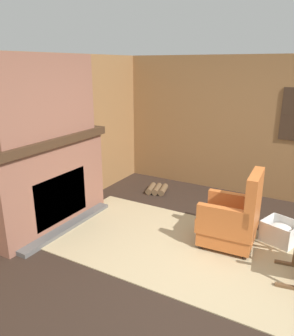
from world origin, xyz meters
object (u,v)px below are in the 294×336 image
object	(u,v)px
firewood_stack	(157,189)
decorative_plate_on_mantel	(45,127)
laundry_basket	(280,232)
oil_lamp_vase	(26,132)
armchair	(232,220)
storage_case	(72,124)

from	to	relation	value
firewood_stack	decorative_plate_on_mantel	size ratio (longest dim) A/B	1.90
firewood_stack	laundry_basket	world-z (taller)	laundry_basket
oil_lamp_vase	decorative_plate_on_mantel	xyz separation A→B (m)	(-0.02, 0.34, 0.00)
firewood_stack	laundry_basket	bearing A→B (deg)	-18.84
laundry_basket	firewood_stack	bearing A→B (deg)	161.16
armchair	firewood_stack	bearing A→B (deg)	-38.41
armchair	laundry_basket	distance (m)	0.71
decorative_plate_on_mantel	firewood_stack	bearing A→B (deg)	66.19
armchair	storage_case	size ratio (longest dim) A/B	4.44
armchair	laundry_basket	bearing A→B (deg)	-145.08
laundry_basket	decorative_plate_on_mantel	size ratio (longest dim) A/B	2.21
oil_lamp_vase	laundry_basket	bearing A→B (deg)	24.69
oil_lamp_vase	storage_case	size ratio (longest dim) A/B	1.34
oil_lamp_vase	storage_case	xyz separation A→B (m)	(0.00, 0.84, -0.04)
laundry_basket	oil_lamp_vase	world-z (taller)	oil_lamp_vase
firewood_stack	oil_lamp_vase	bearing A→B (deg)	-109.87
armchair	decorative_plate_on_mantel	distance (m)	2.73
storage_case	oil_lamp_vase	bearing A→B (deg)	-90.01
armchair	oil_lamp_vase	bearing A→B (deg)	17.76
firewood_stack	oil_lamp_vase	world-z (taller)	oil_lamp_vase
armchair	decorative_plate_on_mantel	bearing A→B (deg)	10.47
armchair	storage_case	bearing A→B (deg)	-1.01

